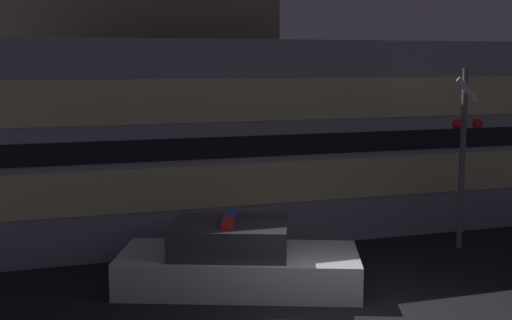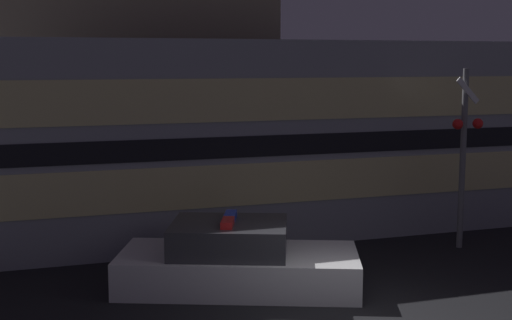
% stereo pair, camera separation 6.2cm
% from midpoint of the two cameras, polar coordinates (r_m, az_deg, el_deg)
% --- Properties ---
extents(train, '(16.59, 2.93, 4.51)m').
position_cam_midpoint_polar(train, '(16.77, 1.18, 1.77)').
color(train, gray).
rests_on(train, ground_plane).
extents(police_car, '(4.66, 3.32, 1.32)m').
position_cam_midpoint_polar(police_car, '(12.93, -1.45, -8.11)').
color(police_car, silver).
rests_on(police_car, ground_plane).
extents(crossing_signal_near, '(0.73, 0.31, 3.90)m').
position_cam_midpoint_polar(crossing_signal_near, '(15.95, 16.42, 0.90)').
color(crossing_signal_near, slate).
rests_on(crossing_signal_near, ground_plane).
extents(building_left, '(8.81, 5.57, 8.10)m').
position_cam_midpoint_polar(building_left, '(22.69, -11.07, 7.79)').
color(building_left, '#726656').
rests_on(building_left, ground_plane).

